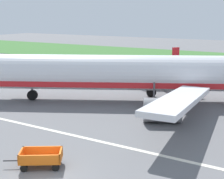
{
  "coord_description": "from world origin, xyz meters",
  "views": [
    {
      "loc": [
        11.66,
        -12.7,
        9.09
      ],
      "look_at": [
        -2.03,
        10.72,
        2.8
      ],
      "focal_mm": 51.88,
      "sensor_mm": 36.0,
      "label": 1
    }
  ],
  "objects": [
    {
      "name": "ground_plane",
      "position": [
        0.0,
        0.0,
        0.0
      ],
      "size": [
        220.0,
        220.0,
        0.0
      ],
      "primitive_type": "plane",
      "color": "slate"
    },
    {
      "name": "apron_stripe",
      "position": [
        0.0,
        6.07,
        0.01
      ],
      "size": [
        120.0,
        0.36,
        0.01
      ],
      "primitive_type": "cube",
      "color": "silver",
      "rests_on": "ground"
    },
    {
      "name": "baggage_cart_second_in_row",
      "position": [
        -1.26,
        0.83,
        0.6
      ],
      "size": [
        3.39,
        2.53,
        1.07
      ],
      "color": "orange",
      "rests_on": "ground"
    },
    {
      "name": "airplane",
      "position": [
        -2.75,
        17.59,
        3.05
      ],
      "size": [
        35.08,
        28.95,
        11.34
      ],
      "color": "silver",
      "rests_on": "ground"
    }
  ]
}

